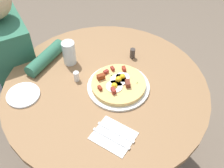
% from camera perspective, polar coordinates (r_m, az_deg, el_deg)
% --- Properties ---
extents(ground_plane, '(6.00, 6.00, 0.00)m').
position_cam_1_polar(ground_plane, '(1.95, -0.96, -15.52)').
color(ground_plane, '#6B5B4C').
extents(dining_table, '(1.02, 1.02, 0.75)m').
position_cam_1_polar(dining_table, '(1.47, -1.24, -5.18)').
color(dining_table, olive).
rests_on(dining_table, ground_plane).
extents(person_seated, '(0.53, 0.42, 1.14)m').
position_cam_1_polar(person_seated, '(1.82, -19.08, 1.54)').
color(person_seated, '#2D2D33').
rests_on(person_seated, ground_plane).
extents(pizza_plate, '(0.31, 0.31, 0.01)m').
position_cam_1_polar(pizza_plate, '(1.32, 1.37, -0.54)').
color(pizza_plate, white).
rests_on(pizza_plate, dining_table).
extents(breakfast_pizza, '(0.27, 0.27, 0.05)m').
position_cam_1_polar(breakfast_pizza, '(1.31, 1.33, 0.07)').
color(breakfast_pizza, '#DDB366').
rests_on(breakfast_pizza, pizza_plate).
extents(bread_plate, '(0.16, 0.16, 0.01)m').
position_cam_1_polar(bread_plate, '(1.36, -18.32, -2.21)').
color(bread_plate, white).
rests_on(bread_plate, dining_table).
extents(napkin, '(0.22, 0.20, 0.00)m').
position_cam_1_polar(napkin, '(1.16, 0.32, -10.95)').
color(napkin, white).
rests_on(napkin, dining_table).
extents(fork, '(0.16, 0.10, 0.00)m').
position_cam_1_polar(fork, '(1.14, -0.17, -11.48)').
color(fork, silver).
rests_on(fork, napkin).
extents(knife, '(0.16, 0.10, 0.00)m').
position_cam_1_polar(knife, '(1.16, 0.81, -10.20)').
color(knife, silver).
rests_on(knife, napkin).
extents(water_glass, '(0.07, 0.07, 0.13)m').
position_cam_1_polar(water_glass, '(1.43, -9.10, 6.54)').
color(water_glass, silver).
rests_on(water_glass, dining_table).
extents(salt_shaker, '(0.03, 0.03, 0.05)m').
position_cam_1_polar(salt_shaker, '(1.35, -7.56, 1.64)').
color(salt_shaker, white).
rests_on(salt_shaker, dining_table).
extents(pepper_shaker, '(0.03, 0.03, 0.06)m').
position_cam_1_polar(pepper_shaker, '(1.47, 4.38, 6.52)').
color(pepper_shaker, '#3F3833').
rests_on(pepper_shaker, dining_table).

